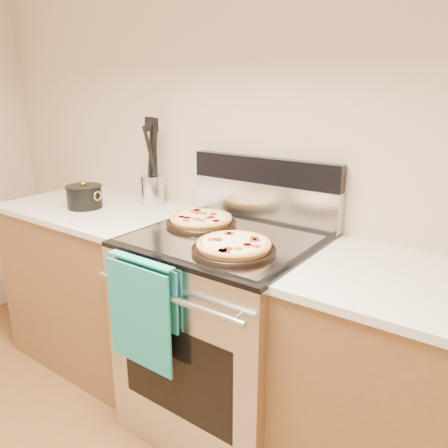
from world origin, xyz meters
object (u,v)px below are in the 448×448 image
Objects in this scene: pepperoni_pizza_back at (201,220)px; saucepan at (85,198)px; range_body at (225,335)px; utensil_crock at (152,190)px; pepperoni_pizza_front at (234,246)px.

pepperoni_pizza_back is 1.74× the size of saucepan.
range_body is 5.60× the size of utensil_crock.
utensil_crock is 0.89× the size of saucepan.
pepperoni_pizza_back is at bearing 6.71° from saucepan.
utensil_crock is at bearing 160.04° from range_body.
range_body is 1.04m from saucepan.
pepperoni_pizza_back is at bearing -19.88° from utensil_crock.
utensil_crock is at bearing 160.12° from pepperoni_pizza_back.
saucepan is at bearing 173.92° from pepperoni_pizza_front.
pepperoni_pizza_front reaches higher than range_body.
pepperoni_pizza_back is 1.96× the size of utensil_crock.
pepperoni_pizza_front is at bearing -6.08° from saucepan.
pepperoni_pizza_back is 0.99× the size of pepperoni_pizza_front.
pepperoni_pizza_back and pepperoni_pizza_front have the same top height.
saucepan is at bearing -133.28° from utensil_crock.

